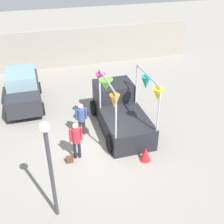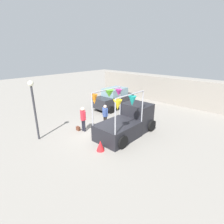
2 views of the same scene
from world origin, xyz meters
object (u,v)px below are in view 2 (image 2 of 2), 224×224
at_px(person_vendor, 105,114).
at_px(folded_kite_bundle_crimson, 100,146).
at_px(handbag, 78,129).
at_px(parked_car, 114,98).
at_px(street_lamp, 33,102).
at_px(vendor_truck, 128,121).
at_px(person_customer, 83,117).

relative_size(person_vendor, folded_kite_bundle_crimson, 2.65).
height_order(person_vendor, handbag, person_vendor).
height_order(parked_car, folded_kite_bundle_crimson, parked_car).
relative_size(parked_car, street_lamp, 1.12).
bearing_deg(handbag, parked_car, 106.40).
distance_m(vendor_truck, person_customer, 2.96).
relative_size(parked_car, person_customer, 2.39).
height_order(street_lamp, folded_kite_bundle_crimson, street_lamp).
height_order(vendor_truck, handbag, vendor_truck).
bearing_deg(person_vendor, handbag, -116.03).
bearing_deg(street_lamp, handbag, 71.53).
bearing_deg(street_lamp, folded_kite_bundle_crimson, 23.63).
height_order(parked_car, person_vendor, parked_car).
distance_m(person_customer, street_lamp, 3.12).
bearing_deg(person_customer, folded_kite_bundle_crimson, -19.78).
distance_m(vendor_truck, handbag, 3.43).
relative_size(person_customer, handbag, 5.99).
bearing_deg(person_vendor, person_customer, -108.04).
bearing_deg(person_customer, street_lamp, -113.94).
bearing_deg(person_customer, handbag, -150.26).
distance_m(vendor_truck, folded_kite_bundle_crimson, 2.79).
bearing_deg(street_lamp, parked_car, 95.78).
bearing_deg(parked_car, person_vendor, -55.97).
relative_size(street_lamp, folded_kite_bundle_crimson, 5.96).
xyz_separation_m(person_vendor, handbag, (-0.85, -1.75, -0.82)).
height_order(vendor_truck, folded_kite_bundle_crimson, vendor_truck).
xyz_separation_m(vendor_truck, parked_car, (-4.28, 3.36, 0.10)).
distance_m(parked_car, person_customer, 5.50).
distance_m(parked_car, folded_kite_bundle_crimson, 7.61).
height_order(vendor_truck, person_customer, vendor_truck).
distance_m(person_customer, handbag, 0.96).
bearing_deg(handbag, vendor_truck, 36.35).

